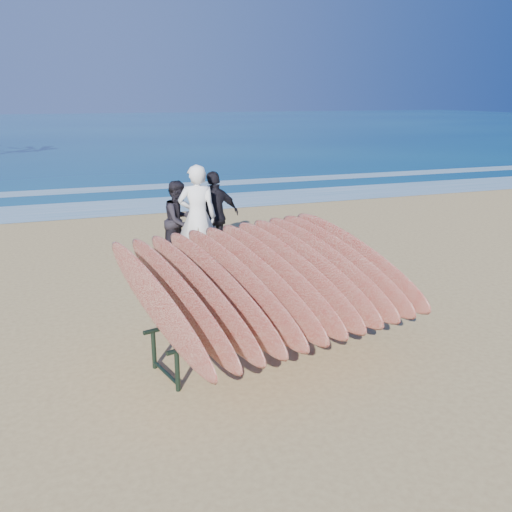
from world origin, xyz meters
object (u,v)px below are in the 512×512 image
object	(u,v)px
person_white	(197,217)
person_dark_a	(179,221)
surfboard_rack	(268,279)
person_dark_b	(215,215)

from	to	relation	value
person_white	person_dark_a	xyz separation A→B (m)	(-0.24, 0.59, -0.19)
person_white	surfboard_rack	bearing A→B (deg)	104.55
person_white	person_dark_b	world-z (taller)	person_white
person_dark_b	surfboard_rack	bearing A→B (deg)	74.35
surfboard_rack	person_dark_b	size ratio (longest dim) A/B	2.12
surfboard_rack	person_white	world-z (taller)	person_white
person_white	person_dark_a	size ratio (longest dim) A/B	1.23
person_dark_b	person_white	bearing A→B (deg)	33.95
person_white	person_dark_a	world-z (taller)	person_white
surfboard_rack	person_dark_b	distance (m)	4.29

